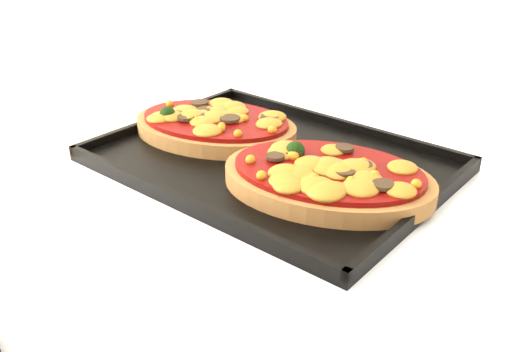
% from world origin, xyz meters
% --- Properties ---
extents(baking_tray, '(0.50, 0.43, 0.02)m').
position_xyz_m(baking_tray, '(-0.04, 1.73, 0.92)').
color(baking_tray, black).
rests_on(baking_tray, stove).
extents(pizza_left, '(0.24, 0.16, 0.03)m').
position_xyz_m(pizza_left, '(-0.14, 1.78, 0.94)').
color(pizza_left, '#A17037').
rests_on(pizza_left, baking_tray).
extents(pizza_right, '(0.25, 0.18, 0.04)m').
position_xyz_m(pizza_right, '(0.05, 1.68, 0.94)').
color(pizza_right, '#A17037').
rests_on(pizza_right, baking_tray).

